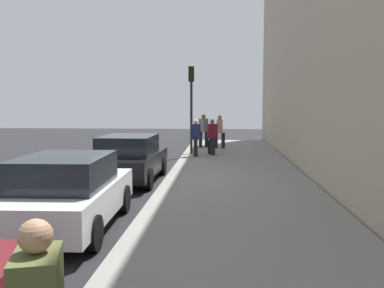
% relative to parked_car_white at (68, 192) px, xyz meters
% --- Properties ---
extents(ground_plane, '(56.00, 56.00, 0.00)m').
position_rel_parked_car_white_xyz_m(ground_plane, '(5.07, -0.27, -0.76)').
color(ground_plane, black).
extents(sidewalk, '(28.00, 4.60, 0.15)m').
position_rel_parked_car_white_xyz_m(sidewalk, '(5.07, -3.57, -0.68)').
color(sidewalk, gray).
rests_on(sidewalk, ground).
extents(lane_stripe_centre, '(28.00, 0.14, 0.01)m').
position_rel_parked_car_white_xyz_m(lane_stripe_centre, '(5.07, 2.93, -0.75)').
color(lane_stripe_centre, gold).
rests_on(lane_stripe_centre, ground).
extents(parked_car_white, '(4.20, 1.99, 1.51)m').
position_rel_parked_car_white_xyz_m(parked_car_white, '(0.00, 0.00, 0.00)').
color(parked_car_white, black).
rests_on(parked_car_white, ground).
extents(parked_car_black, '(4.25, 1.96, 1.51)m').
position_rel_parked_car_white_xyz_m(parked_car_black, '(5.16, -0.13, 0.00)').
color(parked_car_black, black).
rests_on(parked_car_black, ground).
extents(pedestrian_grey_coat, '(0.57, 0.52, 1.79)m').
position_rel_parked_car_white_xyz_m(pedestrian_grey_coat, '(14.52, -2.13, 0.35)').
color(pedestrian_grey_coat, black).
rests_on(pedestrian_grey_coat, sidewalk).
extents(pedestrian_burgundy_coat, '(0.53, 0.50, 1.65)m').
position_rel_parked_car_white_xyz_m(pedestrian_burgundy_coat, '(11.26, -2.66, 0.27)').
color(pedestrian_burgundy_coat, black).
rests_on(pedestrian_burgundy_coat, sidewalk).
extents(pedestrian_navy_coat, '(0.55, 0.46, 1.66)m').
position_rel_parked_car_white_xyz_m(pedestrian_navy_coat, '(10.65, -1.93, 0.28)').
color(pedestrian_navy_coat, black).
rests_on(pedestrian_navy_coat, sidewalk).
extents(pedestrian_tan_coat, '(0.49, 0.58, 1.76)m').
position_rel_parked_car_white_xyz_m(pedestrian_tan_coat, '(14.09, -3.00, 0.33)').
color(pedestrian_tan_coat, black).
rests_on(pedestrian_tan_coat, sidewalk).
extents(traffic_light_pole, '(0.35, 0.26, 4.09)m').
position_rel_parked_car_white_xyz_m(traffic_light_pole, '(11.66, -1.67, 2.18)').
color(traffic_light_pole, '#2D2D19').
rests_on(traffic_light_pole, sidewalk).
extents(rolling_suitcase, '(0.34, 0.22, 0.99)m').
position_rel_parked_car_white_xyz_m(rolling_suitcase, '(11.71, -2.57, -0.29)').
color(rolling_suitcase, black).
rests_on(rolling_suitcase, sidewalk).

